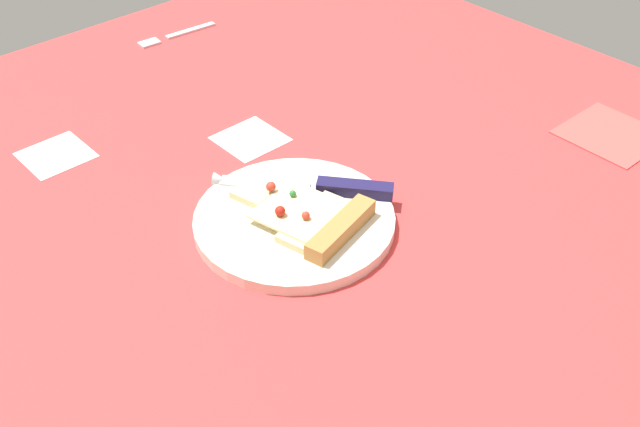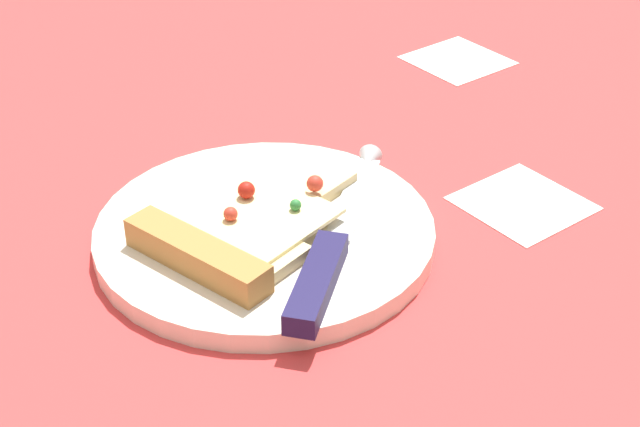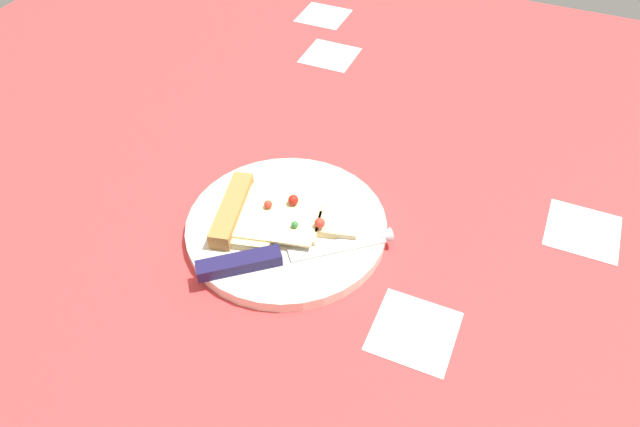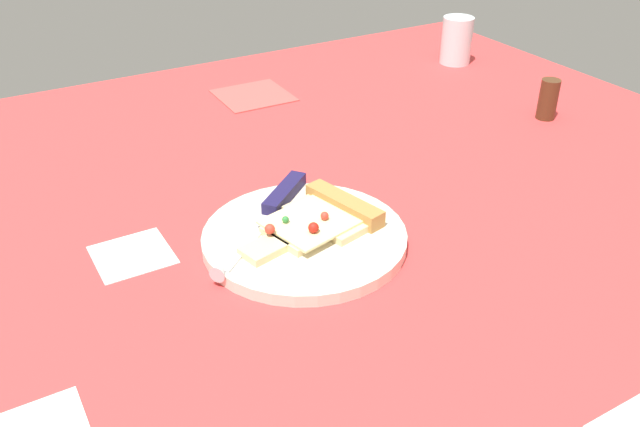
{
  "view_description": "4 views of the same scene",
  "coord_description": "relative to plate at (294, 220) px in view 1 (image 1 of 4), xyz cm",
  "views": [
    {
      "loc": [
        43.3,
        51.31,
        61.0
      ],
      "look_at": [
        -5.33,
        -1.91,
        2.9
      ],
      "focal_mm": 42.09,
      "sensor_mm": 36.0,
      "label": 1
    },
    {
      "loc": [
        -53.88,
        28.39,
        41.66
      ],
      "look_at": [
        -7.14,
        -7.64,
        3.28
      ],
      "focal_mm": 54.29,
      "sensor_mm": 36.0,
      "label": 2
    },
    {
      "loc": [
        -49.78,
        -29.42,
        55.32
      ],
      "look_at": [
        -1.72,
        -8.78,
        2.8
      ],
      "focal_mm": 33.12,
      "sensor_mm": 36.0,
      "label": 3
    },
    {
      "loc": [
        57.72,
        -38.42,
        46.72
      ],
      "look_at": [
        -4.19,
        -2.53,
        3.35
      ],
      "focal_mm": 37.65,
      "sensor_mm": 36.0,
      "label": 4
    }
  ],
  "objects": [
    {
      "name": "plate",
      "position": [
        0.0,
        0.0,
        0.0
      ],
      "size": [
        25.51,
        25.51,
        1.57
      ],
      "primitive_type": "cylinder",
      "color": "silver",
      "rests_on": "ground_plane"
    },
    {
      "name": "fork",
      "position": [
        -19.12,
        -55.98,
        -0.39
      ],
      "size": [
        15.4,
        3.12,
        0.8
      ],
      "rotation": [
        0.0,
        0.0,
        4.63
      ],
      "color": "silver",
      "rests_on": "ground_plane"
    },
    {
      "name": "napkin",
      "position": [
        -48.76,
        15.92,
        -0.59
      ],
      "size": [
        13.25,
        13.25,
        0.4
      ],
      "primitive_type": "cube",
      "rotation": [
        0.0,
        0.0,
        -0.02
      ],
      "color": "#E54C47",
      "rests_on": "ground_plane"
    },
    {
      "name": "knife",
      "position": [
        -6.0,
        -1.7,
        1.39
      ],
      "size": [
        16.67,
        20.02,
        2.45
      ],
      "rotation": [
        0.0,
        0.0,
        3.82
      ],
      "color": "silver",
      "rests_on": "plate"
    },
    {
      "name": "pizza_slice",
      "position": [
        -0.58,
        2.49,
        1.58
      ],
      "size": [
        13.16,
        18.73,
        2.62
      ],
      "rotation": [
        0.0,
        0.0,
        3.38
      ],
      "color": "beige",
      "rests_on": "plate"
    },
    {
      "name": "ground_plane",
      "position": [
        3.78,
        4.99,
        -2.28
      ],
      "size": [
        150.01,
        150.01,
        3.0
      ],
      "color": "#D13838",
      "rests_on": "ground"
    }
  ]
}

